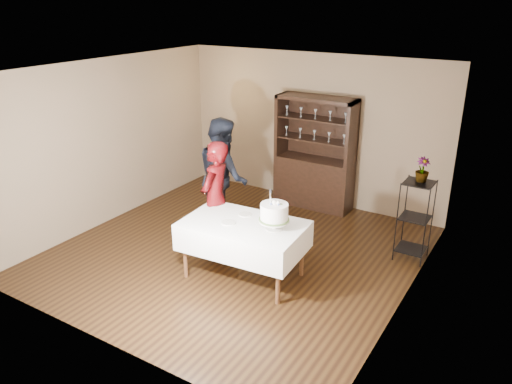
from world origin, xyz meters
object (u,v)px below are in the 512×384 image
(plant_etagere, at_px, (415,217))
(woman, at_px, (215,199))
(man, at_px, (223,176))
(cake_table, at_px, (244,236))
(china_hutch, at_px, (314,171))
(cake, at_px, (274,214))
(potted_plant, at_px, (422,170))

(plant_etagere, height_order, woman, woman)
(man, bearing_deg, cake_table, 175.77)
(china_hutch, relative_size, cake, 3.63)
(cake_table, bearing_deg, potted_plant, 43.98)
(china_hutch, relative_size, man, 1.06)
(woman, bearing_deg, potted_plant, 110.09)
(potted_plant, bearing_deg, cake, -129.07)
(cake_table, distance_m, potted_plant, 2.64)
(woman, bearing_deg, man, -162.48)
(woman, xyz_separation_m, potted_plant, (2.55, 1.38, 0.50))
(plant_etagere, relative_size, potted_plant, 3.47)
(plant_etagere, distance_m, cake, 2.19)
(cake, bearing_deg, man, 146.43)
(china_hutch, height_order, cake, china_hutch)
(china_hutch, bearing_deg, cake_table, -84.45)
(plant_etagere, distance_m, potted_plant, 0.71)
(cake, height_order, potted_plant, potted_plant)
(cake_table, height_order, woman, woman)
(man, xyz_separation_m, potted_plant, (2.86, 0.72, 0.42))
(cake_table, height_order, potted_plant, potted_plant)
(china_hutch, distance_m, cake_table, 2.77)
(man, distance_m, cake, 1.78)
(woman, xyz_separation_m, man, (-0.32, 0.65, 0.08))
(cake_table, height_order, cake, cake)
(plant_etagere, height_order, man, man)
(china_hutch, height_order, plant_etagere, china_hutch)
(plant_etagere, relative_size, cake, 2.18)
(man, relative_size, cake, 3.43)
(potted_plant, bearing_deg, plant_etagere, -99.06)
(china_hutch, xyz_separation_m, cake_table, (0.27, -2.76, -0.05))
(china_hutch, distance_m, plant_etagere, 2.33)
(man, height_order, potted_plant, man)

